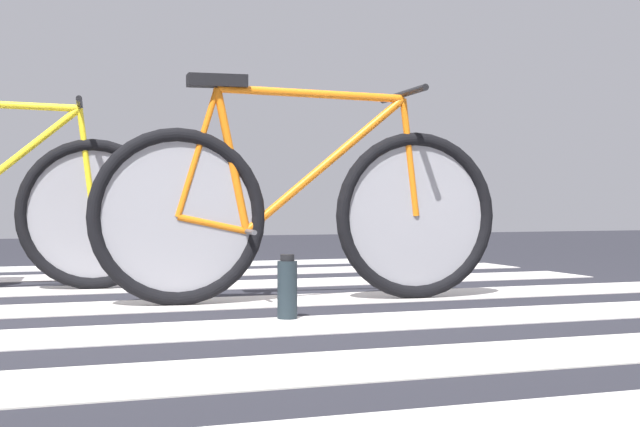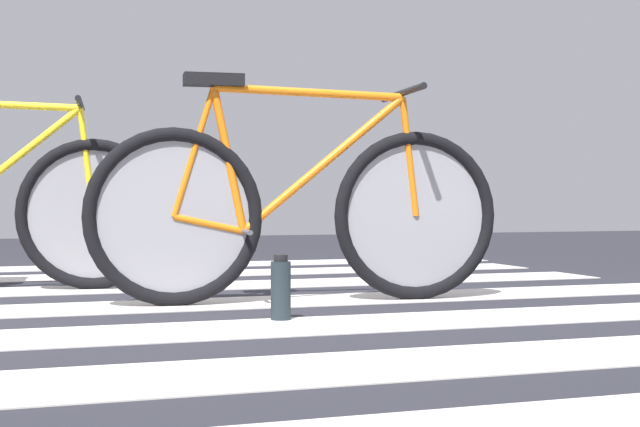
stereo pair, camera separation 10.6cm
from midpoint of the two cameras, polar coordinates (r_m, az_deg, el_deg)
ground at (r=3.87m, az=-10.14°, el=-5.65°), size 18.00×14.00×0.02m
crosswalk_markings at (r=3.81m, az=-10.21°, el=-5.56°), size 5.34×4.97×0.00m
bicycle_1_of_2 at (r=3.86m, az=-0.62°, el=0.24°), size 1.73×0.52×0.93m
water_bottle at (r=3.32m, az=-1.53°, el=-4.62°), size 0.07×0.07×0.23m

